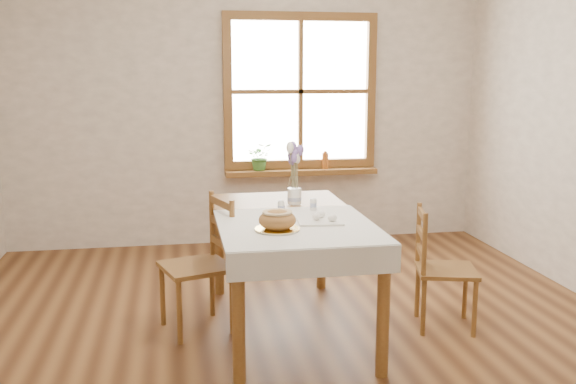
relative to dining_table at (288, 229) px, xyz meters
name	(u,v)px	position (x,y,z in m)	size (l,w,h in m)	color
ground	(297,347)	(0.00, -0.30, -0.66)	(5.00, 5.00, 0.00)	brown
room_walls	(297,59)	(0.00, -0.30, 1.04)	(4.60, 5.10, 2.65)	white
window	(300,92)	(0.50, 2.17, 0.79)	(1.46, 0.08, 1.46)	brown
window_sill	(301,172)	(0.50, 2.10, 0.03)	(1.46, 0.20, 0.05)	brown
dining_table	(288,229)	(0.00, 0.00, 0.00)	(0.90, 1.60, 0.75)	brown
table_linen	(297,226)	(0.00, -0.30, 0.09)	(0.91, 0.99, 0.01)	silver
chair_left	(196,265)	(-0.58, 0.09, -0.23)	(0.40, 0.42, 0.86)	brown
chair_right	(446,268)	(1.01, -0.15, -0.27)	(0.37, 0.39, 0.79)	brown
bread_plate	(277,229)	(-0.13, -0.41, 0.10)	(0.25, 0.25, 0.01)	white
bread_loaf	(277,218)	(-0.13, -0.41, 0.17)	(0.21, 0.21, 0.12)	#A46E3A
egg_napkin	(320,221)	(0.15, -0.25, 0.10)	(0.26, 0.22, 0.01)	silver
eggs	(320,217)	(0.15, -0.25, 0.13)	(0.20, 0.18, 0.04)	white
salt_shaker	(281,206)	(-0.04, 0.03, 0.14)	(0.04, 0.04, 0.09)	white
pepper_shaker	(313,204)	(0.18, 0.08, 0.14)	(0.04, 0.04, 0.08)	white
flower_vase	(294,197)	(0.10, 0.32, 0.14)	(0.10, 0.10, 0.10)	white
lavender_bouquet	(294,167)	(0.10, 0.32, 0.35)	(0.17, 0.17, 0.31)	#71569A
potted_plant	(260,160)	(0.10, 2.10, 0.15)	(0.23, 0.26, 0.20)	#3F7A31
amber_bottle	(325,160)	(0.73, 2.10, 0.14)	(0.06, 0.06, 0.17)	#AD5B20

